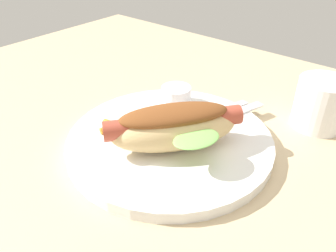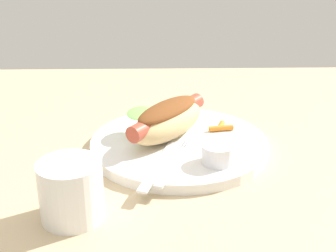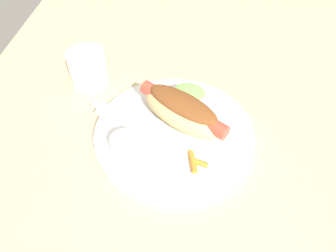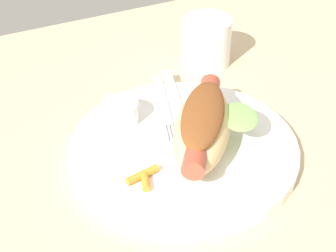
# 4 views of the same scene
# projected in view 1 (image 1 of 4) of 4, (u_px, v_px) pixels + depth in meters

# --- Properties ---
(ground_plane) EXTENTS (1.20, 0.90, 0.02)m
(ground_plane) POSITION_uv_depth(u_px,v_px,m) (179.00, 167.00, 0.45)
(ground_plane) COLOR tan
(plate) EXTENTS (0.29, 0.29, 0.02)m
(plate) POSITION_uv_depth(u_px,v_px,m) (170.00, 141.00, 0.48)
(plate) COLOR white
(plate) RESTS_ON ground_plane
(hot_dog) EXTENTS (0.15, 0.17, 0.06)m
(hot_dog) POSITION_uv_depth(u_px,v_px,m) (174.00, 126.00, 0.43)
(hot_dog) COLOR #DBB77A
(hot_dog) RESTS_ON plate
(sauce_ramekin) EXTENTS (0.05, 0.05, 0.03)m
(sauce_ramekin) POSITION_uv_depth(u_px,v_px,m) (176.00, 95.00, 0.54)
(sauce_ramekin) COLOR white
(sauce_ramekin) RESTS_ON plate
(fork) EXTENTS (0.06, 0.15, 0.00)m
(fork) POSITION_uv_depth(u_px,v_px,m) (210.00, 114.00, 0.52)
(fork) COLOR silver
(fork) RESTS_ON plate
(knife) EXTENTS (0.06, 0.15, 0.00)m
(knife) POSITION_uv_depth(u_px,v_px,m) (224.00, 117.00, 0.51)
(knife) COLOR silver
(knife) RESTS_ON plate
(carrot_garnish) EXTENTS (0.04, 0.03, 0.01)m
(carrot_garnish) POSITION_uv_depth(u_px,v_px,m) (113.00, 127.00, 0.48)
(carrot_garnish) COLOR orange
(carrot_garnish) RESTS_ON plate
(drinking_cup) EXTENTS (0.08, 0.08, 0.08)m
(drinking_cup) POSITION_uv_depth(u_px,v_px,m) (321.00, 103.00, 0.50)
(drinking_cup) COLOR white
(drinking_cup) RESTS_ON ground_plane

